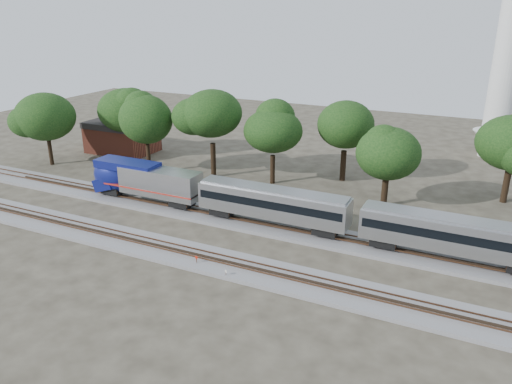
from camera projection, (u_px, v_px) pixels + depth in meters
ground at (198, 239)px, 54.90m from camera, size 160.00×160.00×0.00m
track_far at (224, 217)px, 59.89m from camera, size 160.00×5.00×0.73m
track_near at (177, 252)px, 51.44m from camera, size 160.00×5.00×0.73m
switch_stand_red at (196, 260)px, 48.86m from camera, size 0.36×0.11×1.13m
switch_stand_white at (226, 273)px, 46.65m from camera, size 0.29×0.13×0.94m
switch_lever at (229, 277)px, 46.84m from camera, size 0.57×0.45×0.30m
brick_building at (122, 136)px, 86.73m from camera, size 11.21×7.93×5.38m
tree_0 at (45, 117)px, 77.83m from camera, size 7.91×7.91×11.16m
tree_1 at (127, 111)px, 82.56m from camera, size 7.89×7.89×11.12m
tree_2 at (146, 119)px, 73.69m from camera, size 8.43×8.43×11.89m
tree_3 at (212, 114)px, 71.44m from camera, size 9.72×9.72×13.70m
tree_4 at (273, 131)px, 69.38m from camera, size 7.84×7.84×11.06m
tree_5 at (346, 125)px, 70.34m from camera, size 8.46×8.46×11.93m
tree_6 at (388, 154)px, 61.47m from camera, size 7.09×7.09×9.99m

